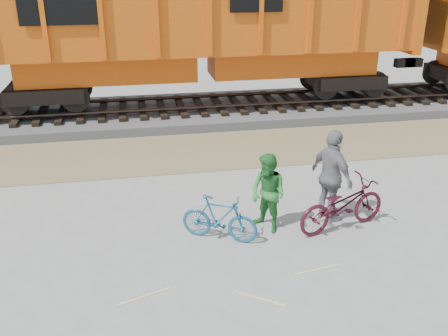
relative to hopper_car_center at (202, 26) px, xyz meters
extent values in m
plane|color=#9E9E99|center=(-1.43, -9.00, -3.01)|extent=(120.00, 120.00, 0.00)
cube|color=#92825A|center=(-1.43, -3.50, -3.00)|extent=(120.00, 3.00, 0.02)
cube|color=slate|center=(-1.43, 0.00, -2.86)|extent=(120.00, 4.00, 0.30)
cube|color=black|center=(-1.43, 0.00, -2.65)|extent=(0.22, 2.60, 0.12)
cube|color=black|center=(5.07, 0.00, -2.65)|extent=(0.22, 2.60, 0.12)
cylinder|color=#382821|center=(-1.43, -0.72, -2.53)|extent=(120.00, 0.12, 0.12)
cylinder|color=#382821|center=(-1.43, 0.72, -2.53)|extent=(120.00, 0.12, 0.12)
cube|color=black|center=(0.00, 0.00, -2.07)|extent=(11.20, 2.20, 0.80)
cube|color=#D7590F|center=(0.00, 0.00, -1.22)|extent=(11.76, 1.65, 0.90)
cube|color=#D7590F|center=(0.00, 0.00, 0.53)|extent=(14.00, 3.00, 2.60)
cube|color=#D0540D|center=(6.85, 0.00, 0.63)|extent=(0.30, 3.06, 3.10)
cube|color=black|center=(-4.20, -1.58, 0.73)|extent=(2.20, 0.04, 0.90)
cube|color=#D0540D|center=(8.15, 0.00, 0.63)|extent=(0.30, 3.06, 3.10)
imported|color=#1E5F84|center=(-0.93, -8.27, -2.56)|extent=(1.52, 1.07, 0.90)
imported|color=#46111F|center=(1.53, -8.30, -2.49)|extent=(2.09, 1.19, 1.04)
imported|color=#2D7F32|center=(0.07, -8.07, -2.21)|extent=(0.93, 0.98, 1.59)
imported|color=gray|center=(1.43, -7.90, -2.04)|extent=(0.81, 1.23, 1.94)
camera|label=1|loc=(-2.40, -16.50, 2.00)|focal=40.00mm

